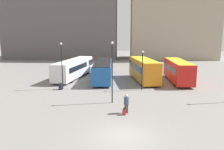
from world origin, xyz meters
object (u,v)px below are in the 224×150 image
at_px(bus_1, 103,69).
at_px(suitcase, 124,112).
at_px(lamp_post_1, 112,68).
at_px(lamp_post_3, 62,62).
at_px(bus_2, 144,69).
at_px(bus_3, 178,70).
at_px(trash_bin, 61,86).
at_px(lamp_post_2, 142,67).
at_px(traveler, 126,102).
at_px(bus_0, 74,68).

distance_m(bus_1, suitcase, 15.99).
relative_size(lamp_post_1, lamp_post_3, 1.06).
bearing_deg(lamp_post_1, bus_2, 69.31).
height_order(bus_3, suitcase, bus_3).
bearing_deg(lamp_post_3, suitcase, -48.34).
distance_m(suitcase, trash_bin, 11.84).
bearing_deg(bus_3, trash_bin, 109.79).
xyz_separation_m(bus_3, suitcase, (-8.08, -14.39, -1.46)).
bearing_deg(bus_3, lamp_post_1, 139.74).
distance_m(bus_3, lamp_post_3, 17.03).
xyz_separation_m(bus_3, lamp_post_1, (-9.30, -10.95, 1.96)).
bearing_deg(suitcase, lamp_post_1, 14.94).
distance_m(bus_1, lamp_post_1, 12.51).
relative_size(suitcase, lamp_post_2, 0.14).
distance_m(suitcase, lamp_post_1, 5.01).
relative_size(bus_3, traveler, 5.54).
height_order(suitcase, lamp_post_2, lamp_post_2).
bearing_deg(bus_1, traveler, -169.60).
bearing_deg(suitcase, lamp_post_2, -19.03).
xyz_separation_m(bus_3, trash_bin, (-16.23, -5.82, -1.29)).
bearing_deg(traveler, lamp_post_2, -18.45).
height_order(lamp_post_2, lamp_post_3, lamp_post_3).
relative_size(lamp_post_1, lamp_post_2, 1.26).
xyz_separation_m(lamp_post_2, lamp_post_3, (-10.26, 0.03, 0.52)).
bearing_deg(lamp_post_3, bus_1, 54.83).
bearing_deg(bus_0, lamp_post_1, -143.86).
bearing_deg(bus_0, traveler, -144.16).
xyz_separation_m(lamp_post_1, trash_bin, (-6.94, 5.13, -3.25)).
bearing_deg(bus_0, suitcase, -145.39).
bearing_deg(traveler, bus_0, 22.52).
bearing_deg(suitcase, bus_1, 7.27).
xyz_separation_m(bus_0, lamp_post_1, (6.92, -13.36, 2.07)).
bearing_deg(bus_0, trash_bin, -171.35).
bearing_deg(traveler, bus_1, 8.40).
bearing_deg(bus_1, bus_3, -98.62).
xyz_separation_m(bus_2, suitcase, (-2.99, -14.60, -1.55)).
height_order(bus_2, bus_3, bus_2).
height_order(bus_2, suitcase, bus_2).
bearing_deg(bus_2, traveler, 159.31).
xyz_separation_m(suitcase, lamp_post_1, (-1.22, 3.44, 3.43)).
xyz_separation_m(bus_1, bus_3, (11.35, -1.20, 0.16)).
bearing_deg(trash_bin, bus_1, 55.17).
bearing_deg(bus_1, bus_2, -101.61).
bearing_deg(bus_2, suitcase, 158.85).
bearing_deg(bus_3, bus_0, 81.61).
bearing_deg(bus_3, lamp_post_2, 133.55).
bearing_deg(lamp_post_3, lamp_post_1, -39.24).
distance_m(lamp_post_1, lamp_post_3, 8.70).
bearing_deg(suitcase, traveler, -28.94).
distance_m(bus_2, suitcase, 14.98).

